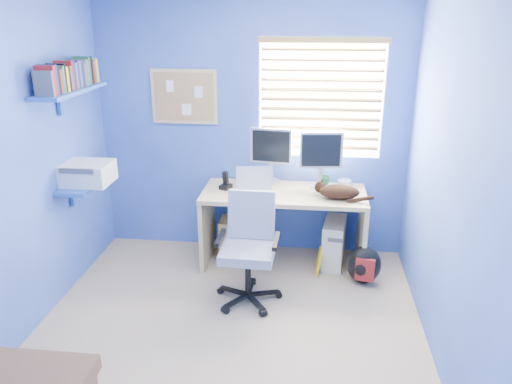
# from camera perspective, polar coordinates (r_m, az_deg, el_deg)

# --- Properties ---
(floor) EXTENTS (3.00, 3.20, 0.00)m
(floor) POSITION_cam_1_polar(r_m,az_deg,el_deg) (3.93, -3.40, -16.39)
(floor) COLOR tan
(floor) RESTS_ON ground
(wall_back) EXTENTS (3.00, 0.01, 2.50)m
(wall_back) POSITION_cam_1_polar(r_m,az_deg,el_deg) (4.86, -0.48, 7.24)
(wall_back) COLOR #314FA5
(wall_back) RESTS_ON ground
(wall_front) EXTENTS (3.00, 0.01, 2.50)m
(wall_front) POSITION_cam_1_polar(r_m,az_deg,el_deg) (1.94, -12.47, -14.37)
(wall_front) COLOR #314FA5
(wall_front) RESTS_ON ground
(wall_left) EXTENTS (0.01, 3.20, 2.50)m
(wall_left) POSITION_cam_1_polar(r_m,az_deg,el_deg) (3.89, -26.14, 1.83)
(wall_left) COLOR #314FA5
(wall_left) RESTS_ON ground
(wall_right) EXTENTS (0.01, 3.20, 2.50)m
(wall_right) POSITION_cam_1_polar(r_m,az_deg,el_deg) (3.41, 21.79, 0.10)
(wall_right) COLOR #314FA5
(wall_right) RESTS_ON ground
(desk) EXTENTS (1.52, 0.65, 0.74)m
(desk) POSITION_cam_1_polar(r_m,az_deg,el_deg) (4.79, 3.14, -4.13)
(desk) COLOR tan
(desk) RESTS_ON floor
(laptop) EXTENTS (0.36, 0.30, 0.22)m
(laptop) POSITION_cam_1_polar(r_m,az_deg,el_deg) (4.53, -0.25, 0.99)
(laptop) COLOR silver
(laptop) RESTS_ON desk
(monitor_left) EXTENTS (0.41, 0.17, 0.54)m
(monitor_left) POSITION_cam_1_polar(r_m,az_deg,el_deg) (4.82, 1.73, 4.19)
(monitor_left) COLOR silver
(monitor_left) RESTS_ON desk
(monitor_right) EXTENTS (0.41, 0.17, 0.54)m
(monitor_right) POSITION_cam_1_polar(r_m,az_deg,el_deg) (4.71, 7.41, 3.64)
(monitor_right) COLOR silver
(monitor_right) RESTS_ON desk
(phone) EXTENTS (0.12, 0.14, 0.17)m
(phone) POSITION_cam_1_polar(r_m,az_deg,el_deg) (4.70, -3.49, 1.36)
(phone) COLOR black
(phone) RESTS_ON desk
(mug) EXTENTS (0.10, 0.09, 0.10)m
(mug) POSITION_cam_1_polar(r_m,az_deg,el_deg) (4.81, 7.81, 1.22)
(mug) COLOR #175D2E
(mug) RESTS_ON desk
(cd_spindle) EXTENTS (0.13, 0.13, 0.07)m
(cd_spindle) POSITION_cam_1_polar(r_m,az_deg,el_deg) (4.82, 10.09, 0.94)
(cd_spindle) COLOR silver
(cd_spindle) RESTS_ON desk
(cat) EXTENTS (0.40, 0.32, 0.13)m
(cat) POSITION_cam_1_polar(r_m,az_deg,el_deg) (4.51, 9.51, 0.00)
(cat) COLOR black
(cat) RESTS_ON desk
(tower_pc) EXTENTS (0.25, 0.46, 0.45)m
(tower_pc) POSITION_cam_1_polar(r_m,az_deg,el_deg) (4.88, 8.89, -5.73)
(tower_pc) COLOR beige
(tower_pc) RESTS_ON floor
(drawer_boxes) EXTENTS (0.35, 0.28, 0.41)m
(drawer_boxes) POSITION_cam_1_polar(r_m,az_deg,el_deg) (4.98, -2.04, -5.22)
(drawer_boxes) COLOR tan
(drawer_boxes) RESTS_ON floor
(yellow_book) EXTENTS (0.03, 0.17, 0.24)m
(yellow_book) POSITION_cam_1_polar(r_m,az_deg,el_deg) (4.75, 7.20, -7.86)
(yellow_book) COLOR yellow
(yellow_book) RESTS_ON floor
(backpack) EXTENTS (0.34, 0.29, 0.35)m
(backpack) POSITION_cam_1_polar(r_m,az_deg,el_deg) (4.63, 12.24, -8.14)
(backpack) COLOR black
(backpack) RESTS_ON floor
(office_chair) EXTENTS (0.54, 0.54, 0.91)m
(office_chair) POSITION_cam_1_polar(r_m,az_deg,el_deg) (4.23, -0.83, -7.99)
(office_chair) COLOR black
(office_chair) RESTS_ON floor
(window_blinds) EXTENTS (1.15, 0.05, 1.10)m
(window_blinds) POSITION_cam_1_polar(r_m,az_deg,el_deg) (4.74, 7.42, 10.43)
(window_blinds) COLOR white
(window_blinds) RESTS_ON ground
(corkboard) EXTENTS (0.64, 0.02, 0.52)m
(corkboard) POSITION_cam_1_polar(r_m,az_deg,el_deg) (4.91, -8.21, 10.73)
(corkboard) COLOR tan
(corkboard) RESTS_ON ground
(wall_shelves) EXTENTS (0.42, 0.90, 1.05)m
(wall_shelves) POSITION_cam_1_polar(r_m,az_deg,el_deg) (4.40, -19.82, 7.14)
(wall_shelves) COLOR #2B57B5
(wall_shelves) RESTS_ON ground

